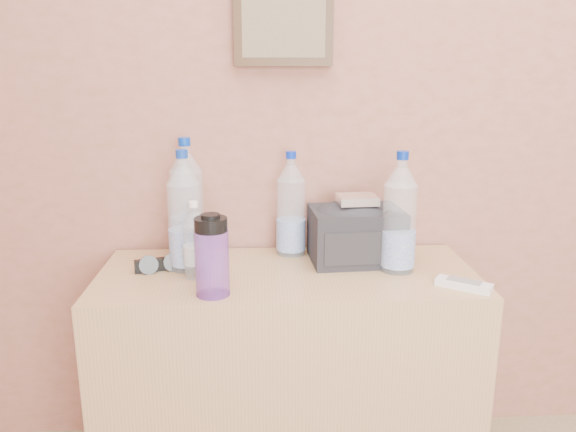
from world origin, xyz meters
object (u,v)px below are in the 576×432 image
object	(u,v)px
sunglasses	(160,264)
toiletry_bag	(356,232)
dresser	(287,376)
pet_large_d	(399,219)
pet_large_b	(187,205)
ac_remote	(464,285)
foil_packet	(357,199)
pet_large_a	(185,217)
pet_small	(195,244)
pet_large_c	(291,210)
nalgene_bottle	(212,256)

from	to	relation	value
sunglasses	toiletry_bag	bearing A→B (deg)	-12.16
dresser	pet_large_d	xyz separation A→B (m)	(0.32, -0.00, 0.50)
pet_large_b	ac_remote	world-z (taller)	pet_large_b
sunglasses	toiletry_bag	world-z (taller)	toiletry_bag
ac_remote	foil_packet	bearing A→B (deg)	173.50
pet_large_b	pet_large_d	distance (m)	0.65
pet_large_a	pet_large_b	distance (m)	0.11
sunglasses	ac_remote	size ratio (longest dim) A/B	1.01
dresser	pet_small	size ratio (longest dim) A/B	4.96
pet_large_c	toiletry_bag	distance (m)	0.22
pet_large_a	toiletry_bag	distance (m)	0.52
dresser	ac_remote	xyz separation A→B (m)	(0.47, -0.15, 0.36)
pet_large_b	toiletry_bag	size ratio (longest dim) A/B	1.37
dresser	pet_large_d	distance (m)	0.60
nalgene_bottle	toiletry_bag	world-z (taller)	nalgene_bottle
sunglasses	foil_packet	size ratio (longest dim) A/B	1.29
pet_large_c	pet_large_d	size ratio (longest dim) A/B	0.93
pet_small	ac_remote	size ratio (longest dim) A/B	1.50
pet_large_b	foil_packet	size ratio (longest dim) A/B	3.26
pet_large_c	toiletry_bag	bearing A→B (deg)	-21.65
pet_small	foil_packet	distance (m)	0.50
dresser	pet_small	world-z (taller)	pet_small
toiletry_bag	foil_packet	bearing A→B (deg)	-101.98
pet_large_d	ac_remote	distance (m)	0.26
pet_large_d	sunglasses	xyz separation A→B (m)	(-0.70, 0.03, -0.14)
dresser	nalgene_bottle	bearing A→B (deg)	-141.93
dresser	pet_small	xyz separation A→B (m)	(-0.26, -0.03, 0.44)
pet_large_b	pet_large_c	bearing A→B (deg)	1.13
pet_large_a	nalgene_bottle	world-z (taller)	pet_large_a
pet_small	toiletry_bag	world-z (taller)	pet_small
pet_large_b	pet_large_d	bearing A→B (deg)	-14.51
toiletry_bag	foil_packet	world-z (taller)	foil_packet
pet_large_c	toiletry_bag	xyz separation A→B (m)	(0.20, -0.08, -0.05)
pet_large_a	sunglasses	xyz separation A→B (m)	(-0.08, -0.01, -0.14)
sunglasses	ac_remote	distance (m)	0.87
foil_packet	pet_large_d	bearing A→B (deg)	-35.40
pet_large_d	foil_packet	bearing A→B (deg)	144.60
nalgene_bottle	foil_packet	distance (m)	0.49
pet_large_b	nalgene_bottle	distance (m)	0.34
dresser	toiletry_bag	bearing A→B (deg)	22.26
pet_large_a	pet_large_d	world-z (taller)	pet_large_a
pet_large_c	pet_large_a	bearing A→B (deg)	-159.23
ac_remote	pet_large_d	bearing A→B (deg)	169.79
nalgene_bottle	foil_packet	world-z (taller)	nalgene_bottle
ac_remote	toiletry_bag	bearing A→B (deg)	171.77
pet_large_b	sunglasses	world-z (taller)	pet_large_b
pet_large_d	sunglasses	world-z (taller)	pet_large_d
dresser	foil_packet	world-z (taller)	foil_packet
dresser	foil_packet	size ratio (longest dim) A/B	9.56
ac_remote	foil_packet	world-z (taller)	foil_packet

